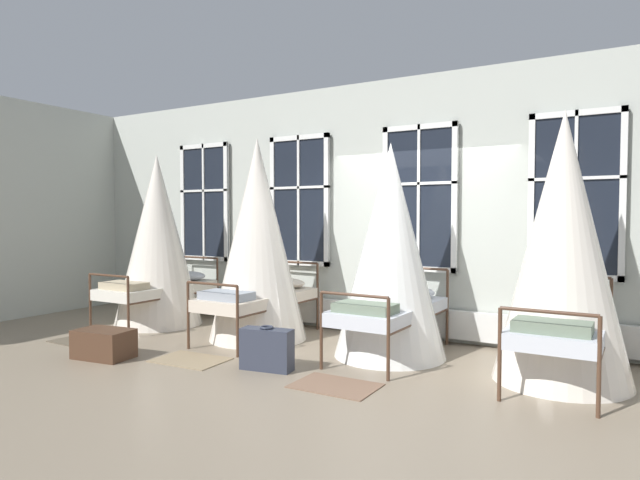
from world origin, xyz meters
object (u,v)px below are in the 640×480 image
cot_second (258,242)px  cot_third (390,254)px  cot_fourth (563,251)px  suitcase_dark (267,349)px  cot_first (158,243)px  travel_trunk (104,344)px

cot_second → cot_third: bearing=-88.1°
cot_fourth → suitcase_dark: cot_fourth is taller
cot_fourth → cot_second: bearing=90.4°
cot_first → cot_third: (3.76, 0.02, -0.04)m
cot_third → cot_fourth: (1.84, -0.07, 0.09)m
cot_first → cot_fourth: 5.60m
cot_first → cot_second: bearing=-90.7°
suitcase_dark → travel_trunk: (-1.91, -0.54, -0.06)m
cot_third → cot_fourth: size_ratio=0.93×
cot_third → cot_first: bearing=91.9°
cot_second → travel_trunk: bearing=152.1°
cot_first → cot_fourth: bearing=-90.7°
cot_first → suitcase_dark: cot_first is taller
suitcase_dark → travel_trunk: bearing=-172.6°
cot_second → suitcase_dark: cot_second is taller
cot_first → suitcase_dark: size_ratio=4.39×
cot_second → travel_trunk: cot_second is taller
suitcase_dark → travel_trunk: 1.98m
cot_first → cot_second: 1.88m
cot_first → suitcase_dark: bearing=-112.6°
cot_first → suitcase_dark: (2.86, -1.18, -1.01)m
cot_third → travel_trunk: 3.46m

